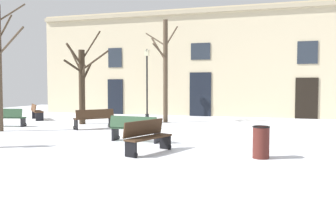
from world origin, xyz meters
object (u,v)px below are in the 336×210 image
Objects in this scene: streetlamp at (147,76)px; tree_left_of_center at (165,68)px; bench_back_to_back_right at (135,128)px; bench_near_center_tree at (36,111)px; bench_near_lamp at (147,136)px; tree_center at (82,82)px; bench_by_litter_bin at (7,117)px; bench_back_to_back_left at (94,118)px; litter_bin at (261,142)px.

tree_left_of_center is at bearing -52.65° from streetlamp.
tree_left_of_center reaches higher than bench_back_to_back_right.
bench_near_lamp reaches higher than bench_near_center_tree.
tree_left_of_center reaches higher than tree_center.
bench_by_litter_bin is at bearing 82.77° from bench_near_lamp.
bench_back_to_back_left is at bearing -92.19° from streetlamp.
bench_back_to_back_right is at bearing -169.29° from bench_near_center_tree.
bench_near_lamp is at bearing -177.70° from litter_bin.
tree_left_of_center is at bearing 30.39° from tree_center.
bench_near_lamp is (3.99, -10.97, -2.05)m from streetlamp.
bench_near_lamp is at bearing -173.16° from bench_near_center_tree.
litter_bin is 3.18m from bench_near_lamp.
bench_back_to_back_right is (0.98, -6.70, -2.41)m from tree_left_of_center.
bench_back_to_back_right is (-4.27, 1.64, 0.03)m from litter_bin.
tree_left_of_center is 3.48× the size of bench_near_center_tree.
tree_center is at bearing -153.71° from bench_near_center_tree.
tree_left_of_center is at bearing -127.59° from bench_near_center_tree.
tree_center is 1.12× the size of streetlamp.
tree_center reaches higher than bench_back_to_back_left.
tree_left_of_center is (3.67, 2.15, 0.75)m from tree_center.
tree_center is 8.69m from bench_near_lamp.
tree_left_of_center is 7.78m from bench_near_center_tree.
streetlamp is 13.17m from litter_bin.
bench_by_litter_bin is at bearing -42.41° from bench_back_to_back_left.
bench_by_litter_bin is at bearing 150.15° from bench_near_center_tree.
litter_bin is (8.93, -6.18, -1.69)m from tree_center.
bench_by_litter_bin is (-2.82, -2.01, -1.69)m from tree_center.
streetlamp is at bearing 39.37° from bench_near_lamp.
bench_by_litter_bin is (-7.47, 2.53, -0.03)m from bench_back_to_back_right.
bench_by_litter_bin is at bearing -12.75° from bench_back_to_back_right.
bench_near_center_tree is 0.85× the size of bench_back_to_back_right.
bench_by_litter_bin is at bearing -124.44° from streetlamp.
bench_near_center_tree reaches higher than litter_bin.
tree_left_of_center reaches higher than bench_by_litter_bin.
bench_back_to_back_left is (-2.16, -3.77, -2.40)m from tree_left_of_center.
bench_by_litter_bin is (-6.49, -4.17, -2.44)m from tree_left_of_center.
litter_bin is 0.49× the size of bench_near_lamp.
bench_back_to_back_left is at bearing 148.37° from litter_bin.
bench_near_center_tree is at bearing -87.07° from bench_by_litter_bin.
tree_center is at bearing -94.45° from bench_back_to_back_left.
bench_near_center_tree is 0.96× the size of bench_back_to_back_left.
streetlamp is at bearing -66.60° from bench_back_to_back_right.
tree_left_of_center is 2.95× the size of bench_back_to_back_right.
streetlamp reaches higher than bench_near_lamp.
litter_bin is at bearing 149.01° from bench_by_litter_bin.
bench_near_center_tree is (-5.43, -3.37, -2.06)m from streetlamp.
tree_left_of_center is 9.04m from bench_near_lamp.
streetlamp is at bearing 69.35° from tree_center.
bench_near_center_tree is 0.88× the size of bench_near_lamp.
bench_near_lamp is at bearing 141.93° from bench_by_litter_bin.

